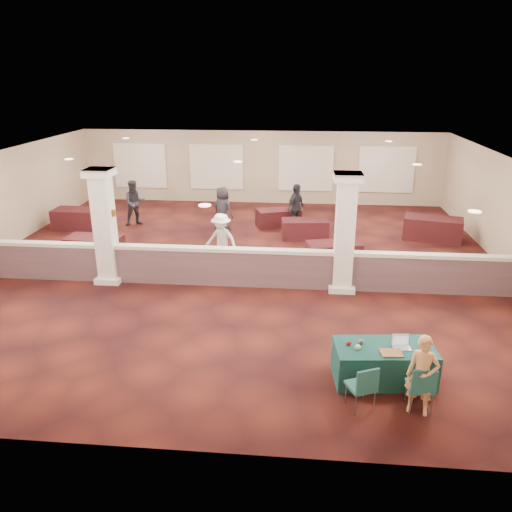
# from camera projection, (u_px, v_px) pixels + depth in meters

# --- Properties ---
(ground) EXTENTS (16.00, 16.00, 0.00)m
(ground) POSITION_uv_depth(u_px,v_px,m) (239.00, 266.00, 15.30)
(ground) COLOR #481812
(ground) RESTS_ON ground
(wall_back) EXTENTS (16.00, 0.04, 3.20)m
(wall_back) POSITION_uv_depth(u_px,v_px,m) (261.00, 167.00, 22.23)
(wall_back) COLOR gray
(wall_back) RESTS_ON ground
(wall_front) EXTENTS (16.00, 0.04, 3.20)m
(wall_front) POSITION_uv_depth(u_px,v_px,m) (170.00, 362.00, 7.27)
(wall_front) COLOR gray
(wall_front) RESTS_ON ground
(ceiling) EXTENTS (16.00, 16.00, 0.02)m
(ceiling) POSITION_uv_depth(u_px,v_px,m) (238.00, 161.00, 14.20)
(ceiling) COLOR white
(ceiling) RESTS_ON wall_back
(partition_wall) EXTENTS (15.60, 0.28, 1.10)m
(partition_wall) POSITION_uv_depth(u_px,v_px,m) (232.00, 266.00, 13.70)
(partition_wall) COLOR #53383A
(partition_wall) RESTS_ON ground
(column_left) EXTENTS (0.72, 0.72, 3.20)m
(column_left) POSITION_uv_depth(u_px,v_px,m) (105.00, 226.00, 13.64)
(column_left) COLOR silver
(column_left) RESTS_ON ground
(column_right) EXTENTS (0.72, 0.72, 3.20)m
(column_right) POSITION_uv_depth(u_px,v_px,m) (345.00, 232.00, 13.08)
(column_right) COLOR silver
(column_right) RESTS_ON ground
(sconce_left) EXTENTS (0.12, 0.12, 0.18)m
(sconce_left) POSITION_uv_depth(u_px,v_px,m) (93.00, 213.00, 13.53)
(sconce_left) COLOR brown
(sconce_left) RESTS_ON column_left
(sconce_right) EXTENTS (0.12, 0.12, 0.18)m
(sconce_right) POSITION_uv_depth(u_px,v_px,m) (113.00, 213.00, 13.49)
(sconce_right) COLOR brown
(sconce_right) RESTS_ON column_left
(near_table) EXTENTS (1.94, 1.11, 0.72)m
(near_table) POSITION_uv_depth(u_px,v_px,m) (384.00, 363.00, 9.51)
(near_table) COLOR #103C3B
(near_table) RESTS_ON ground
(conf_chair_main) EXTENTS (0.45, 0.45, 0.88)m
(conf_chair_main) POSITION_uv_depth(u_px,v_px,m) (422.00, 385.00, 8.56)
(conf_chair_main) COLOR #1F5B55
(conf_chair_main) RESTS_ON ground
(conf_chair_side) EXTENTS (0.58, 0.58, 0.88)m
(conf_chair_side) POSITION_uv_depth(u_px,v_px,m) (364.00, 385.00, 8.59)
(conf_chair_side) COLOR #1F5B55
(conf_chair_side) RESTS_ON ground
(woman) EXTENTS (0.60, 0.47, 1.47)m
(woman) POSITION_uv_depth(u_px,v_px,m) (422.00, 376.00, 8.46)
(woman) COLOR tan
(woman) RESTS_ON ground
(far_table_front_left) EXTENTS (1.79, 1.01, 0.70)m
(far_table_front_left) POSITION_uv_depth(u_px,v_px,m) (95.00, 247.00, 15.86)
(far_table_front_left) COLOR black
(far_table_front_left) RESTS_ON ground
(far_table_front_center) EXTENTS (1.71, 1.00, 0.66)m
(far_table_front_center) POSITION_uv_depth(u_px,v_px,m) (305.00, 229.00, 17.82)
(far_table_front_center) COLOR black
(far_table_front_center) RESTS_ON ground
(far_table_front_right) EXTENTS (1.78, 1.20, 0.66)m
(far_table_front_right) POSITION_uv_depth(u_px,v_px,m) (334.00, 253.00, 15.43)
(far_table_front_right) COLOR black
(far_table_front_right) RESTS_ON ground
(far_table_back_left) EXTENTS (1.88, 0.96, 0.76)m
(far_table_back_left) POSITION_uv_depth(u_px,v_px,m) (79.00, 219.00, 18.85)
(far_table_back_left) COLOR black
(far_table_back_left) RESTS_ON ground
(far_table_back_center) EXTENTS (1.82, 1.34, 0.66)m
(far_table_back_center) POSITION_uv_depth(u_px,v_px,m) (278.00, 218.00, 19.18)
(far_table_back_center) COLOR black
(far_table_back_center) RESTS_ON ground
(far_table_back_right) EXTENTS (2.15, 1.46, 0.79)m
(far_table_back_right) POSITION_uv_depth(u_px,v_px,m) (433.00, 229.00, 17.59)
(far_table_back_right) COLOR black
(far_table_back_right) RESTS_ON ground
(attendee_a) EXTENTS (0.96, 0.81, 1.74)m
(attendee_a) POSITION_uv_depth(u_px,v_px,m) (135.00, 203.00, 19.13)
(attendee_a) COLOR black
(attendee_a) RESTS_ON ground
(attendee_b) EXTENTS (1.15, 0.80, 1.63)m
(attendee_b) POSITION_uv_depth(u_px,v_px,m) (221.00, 240.00, 15.06)
(attendee_b) COLOR silver
(attendee_b) RESTS_ON ground
(attendee_c) EXTENTS (0.95, 1.15, 1.77)m
(attendee_c) POSITION_uv_depth(u_px,v_px,m) (296.00, 208.00, 18.42)
(attendee_c) COLOR black
(attendee_c) RESTS_ON ground
(attendee_d) EXTENTS (0.94, 0.81, 1.67)m
(attendee_d) POSITION_uv_depth(u_px,v_px,m) (223.00, 209.00, 18.39)
(attendee_d) COLOR black
(attendee_d) RESTS_ON ground
(laptop_base) EXTENTS (0.34, 0.26, 0.02)m
(laptop_base) POSITION_uv_depth(u_px,v_px,m) (402.00, 348.00, 9.34)
(laptop_base) COLOR #B8B8BD
(laptop_base) RESTS_ON near_table
(laptop_screen) EXTENTS (0.32, 0.04, 0.22)m
(laptop_screen) POSITION_uv_depth(u_px,v_px,m) (400.00, 339.00, 9.40)
(laptop_screen) COLOR #B8B8BD
(laptop_screen) RESTS_ON near_table
(screen_glow) EXTENTS (0.29, 0.03, 0.19)m
(screen_glow) POSITION_uv_depth(u_px,v_px,m) (400.00, 340.00, 9.40)
(screen_glow) COLOR silver
(screen_glow) RESTS_ON near_table
(knitting) EXTENTS (0.42, 0.33, 0.03)m
(knitting) POSITION_uv_depth(u_px,v_px,m) (391.00, 353.00, 9.15)
(knitting) COLOR #CB6D20
(knitting) RESTS_ON near_table
(yarn_cream) EXTENTS (0.11, 0.11, 0.11)m
(yarn_cream) POSITION_uv_depth(u_px,v_px,m) (358.00, 347.00, 9.27)
(yarn_cream) COLOR beige
(yarn_cream) RESTS_ON near_table
(yarn_red) EXTENTS (0.10, 0.10, 0.10)m
(yarn_red) POSITION_uv_depth(u_px,v_px,m) (349.00, 343.00, 9.41)
(yarn_red) COLOR maroon
(yarn_red) RESTS_ON near_table
(yarn_grey) EXTENTS (0.10, 0.10, 0.10)m
(yarn_grey) POSITION_uv_depth(u_px,v_px,m) (361.00, 341.00, 9.48)
(yarn_grey) COLOR #4B4B50
(yarn_grey) RESTS_ON near_table
(scissors) EXTENTS (0.12, 0.04, 0.01)m
(scissors) POSITION_uv_depth(u_px,v_px,m) (424.00, 354.00, 9.13)
(scissors) COLOR red
(scissors) RESTS_ON near_table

